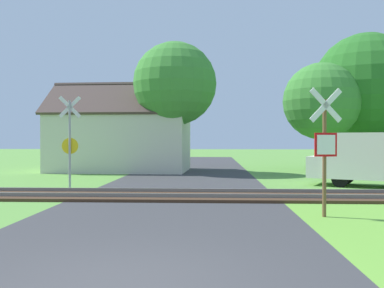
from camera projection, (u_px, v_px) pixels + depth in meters
ground_plane at (122, 286)px, 5.74m from camera, size 160.00×160.00×0.00m
road_asphalt at (145, 248)px, 7.74m from camera, size 6.86×80.00×0.01m
rail_track at (176, 196)px, 14.50m from camera, size 60.00×2.60×0.22m
stop_sign_near at (325, 145)px, 10.78m from camera, size 0.86×0.23×3.26m
crossing_sign_far at (70, 138)px, 16.86m from camera, size 0.87×0.18×3.69m
house at (122, 140)px, 26.73m from camera, size 8.77×5.98×5.55m
tree_far at (366, 86)px, 27.45m from camera, size 6.72×6.72×8.77m
tree_right at (322, 101)px, 25.99m from camera, size 4.68×4.68×6.63m
tree_center at (175, 84)px, 25.01m from camera, size 4.87×4.87×7.67m
mail_truck at (375, 157)px, 17.57m from camera, size 5.22×3.81×2.24m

